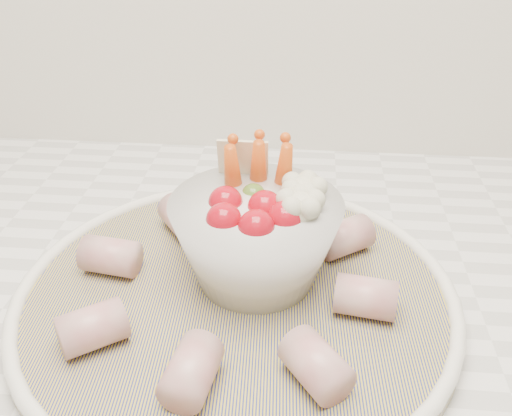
{
  "coord_description": "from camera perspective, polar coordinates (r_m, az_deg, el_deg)",
  "views": [
    {
      "loc": [
        0.02,
        1.07,
        1.24
      ],
      "look_at": [
        -0.02,
        1.46,
        1.0
      ],
      "focal_mm": 40.0,
      "sensor_mm": 36.0,
      "label": 1
    }
  ],
  "objects": [
    {
      "name": "serving_platter",
      "position": [
        0.48,
        -2.0,
        -8.73
      ],
      "size": [
        0.38,
        0.38,
        0.02
      ],
      "color": "navy",
      "rests_on": "kitchen_counter"
    },
    {
      "name": "veggie_bowl",
      "position": [
        0.47,
        0.17,
        -2.69
      ],
      "size": [
        0.14,
        0.14,
        0.11
      ],
      "color": "silver",
      "rests_on": "serving_platter"
    },
    {
      "name": "cured_meat_rolls",
      "position": [
        0.47,
        -2.13,
        -6.78
      ],
      "size": [
        0.26,
        0.27,
        0.03
      ],
      "color": "#AD4F54",
      "rests_on": "serving_platter"
    }
  ]
}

